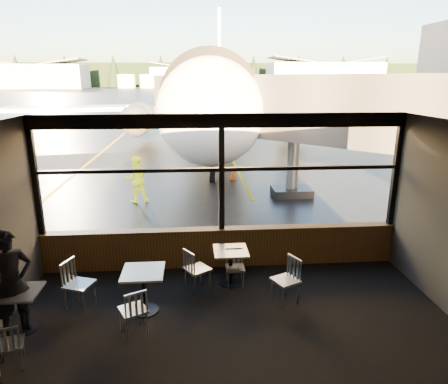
{
  "coord_description": "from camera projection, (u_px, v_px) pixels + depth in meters",
  "views": [
    {
      "loc": [
        -0.62,
        -8.46,
        4.21
      ],
      "look_at": [
        0.13,
        1.0,
        1.5
      ],
      "focal_mm": 32.0,
      "sensor_mm": 36.0,
      "label": 1
    }
  ],
  "objects": [
    {
      "name": "cafe_table_left",
      "position": [
        21.0,
        311.0,
        6.82
      ],
      "size": [
        0.68,
        0.68,
        0.75
      ],
      "primitive_type": null,
      "color": "gray",
      "rests_on": "carpet_floor"
    },
    {
      "name": "airliner",
      "position": [
        217.0,
        57.0,
        27.14
      ],
      "size": [
        33.28,
        38.87,
        11.17
      ],
      "primitive_type": null,
      "rotation": [
        0.0,
        0.0,
        -0.08
      ],
      "color": "white",
      "rests_on": "ground_plane"
    },
    {
      "name": "window_sill",
      "position": [
        222.0,
        248.0,
        9.19
      ],
      "size": [
        8.0,
        0.28,
        0.9
      ],
      "primitive_type": "cube",
      "color": "brown",
      "rests_on": "ground"
    },
    {
      "name": "chair_near_e",
      "position": [
        285.0,
        281.0,
        7.66
      ],
      "size": [
        0.68,
        0.68,
        0.93
      ],
      "primitive_type": null,
      "rotation": [
        0.0,
        0.0,
        2.02
      ],
      "color": "#B4B0A3",
      "rests_on": "carpet_floor"
    },
    {
      "name": "mullion_centre",
      "position": [
        222.0,
        174.0,
        8.71
      ],
      "size": [
        0.12,
        0.12,
        2.6
      ],
      "primitive_type": "cube",
      "color": "black",
      "rests_on": "ground"
    },
    {
      "name": "hangar_left",
      "position": [
        33.0,
        75.0,
        175.05
      ],
      "size": [
        45.0,
        18.0,
        11.0
      ],
      "primitive_type": null,
      "color": "silver",
      "rests_on": "ground_plane"
    },
    {
      "name": "window_header",
      "position": [
        221.0,
        121.0,
        8.39
      ],
      "size": [
        8.0,
        0.18,
        0.3
      ],
      "primitive_type": "cube",
      "color": "black",
      "rests_on": "ground"
    },
    {
      "name": "mullion_left",
      "position": [
        35.0,
        177.0,
        8.41
      ],
      "size": [
        0.12,
        0.12,
        2.6
      ],
      "primitive_type": "cube",
      "color": "black",
      "rests_on": "ground"
    },
    {
      "name": "window_transom",
      "position": [
        222.0,
        169.0,
        8.68
      ],
      "size": [
        8.0,
        0.1,
        0.08
      ],
      "primitive_type": "cube",
      "color": "black",
      "rests_on": "ground"
    },
    {
      "name": "cafe_table_mid",
      "position": [
        144.0,
        291.0,
        7.37
      ],
      "size": [
        0.75,
        0.75,
        0.83
      ],
      "primitive_type": null,
      "color": "#9E9A92",
      "rests_on": "carpet_floor"
    },
    {
      "name": "ground_crew",
      "position": [
        136.0,
        179.0,
        13.92
      ],
      "size": [
        0.91,
        0.78,
        1.63
      ],
      "primitive_type": "imported",
      "rotation": [
        0.0,
        0.0,
        3.37
      ],
      "color": "#BFF219",
      "rests_on": "ground_plane"
    },
    {
      "name": "hangar_mid",
      "position": [
        193.0,
        77.0,
        185.29
      ],
      "size": [
        38.0,
        15.0,
        10.0
      ],
      "primitive_type": null,
      "color": "silver",
      "rests_on": "ground_plane"
    },
    {
      "name": "fuel_tank_b",
      "position": [
        149.0,
        81.0,
        181.44
      ],
      "size": [
        8.0,
        8.0,
        6.0
      ],
      "primitive_type": "cylinder",
      "color": "silver",
      "rests_on": "ground_plane"
    },
    {
      "name": "fuel_tank_c",
      "position": [
        171.0,
        81.0,
        182.2
      ],
      "size": [
        8.0,
        8.0,
        6.0
      ],
      "primitive_type": "cylinder",
      "color": "silver",
      "rests_on": "ground_plane"
    },
    {
      "name": "mullion_right",
      "position": [
        396.0,
        171.0,
        9.01
      ],
      "size": [
        0.12,
        0.12,
        2.6
      ],
      "primitive_type": "cube",
      "color": "black",
      "rests_on": "ground"
    },
    {
      "name": "hangar_right",
      "position": [
        324.0,
        74.0,
        182.85
      ],
      "size": [
        50.0,
        20.0,
        12.0
      ],
      "primitive_type": null,
      "color": "silver",
      "rests_on": "ground_plane"
    },
    {
      "name": "ceiling",
      "position": [
        237.0,
        132.0,
        5.47
      ],
      "size": [
        8.0,
        6.0,
        0.04
      ],
      "primitive_type": "cube",
      "color": "#38332D",
      "rests_on": "ground"
    },
    {
      "name": "cone_nose",
      "position": [
        233.0,
        174.0,
        17.26
      ],
      "size": [
        0.31,
        0.31,
        0.43
      ],
      "primitive_type": "cone",
      "color": "red",
      "rests_on": "ground_plane"
    },
    {
      "name": "chair_near_n",
      "position": [
        235.0,
        268.0,
        8.3
      ],
      "size": [
        0.44,
        0.44,
        0.8
      ],
      "primitive_type": null,
      "rotation": [
        0.0,
        0.0,
        3.15
      ],
      "color": "#B1AC9F",
      "rests_on": "carpet_floor"
    },
    {
      "name": "chair_left_s",
      "position": [
        10.0,
        345.0,
        5.92
      ],
      "size": [
        0.54,
        0.54,
        0.8
      ],
      "primitive_type": null,
      "rotation": [
        0.0,
        0.0,
        0.28
      ],
      "color": "beige",
      "rests_on": "carpet_floor"
    },
    {
      "name": "cafe_table_near",
      "position": [
        231.0,
        267.0,
        8.39
      ],
      "size": [
        0.7,
        0.7,
        0.77
      ],
      "primitive_type": null,
      "color": "gray",
      "rests_on": "carpet_floor"
    },
    {
      "name": "carpet_floor",
      "position": [
        235.0,
        349.0,
        6.43
      ],
      "size": [
        8.0,
        6.0,
        0.01
      ],
      "primitive_type": "cube",
      "color": "black",
      "rests_on": "ground"
    },
    {
      "name": "chair_mid_w",
      "position": [
        79.0,
        285.0,
        7.46
      ],
      "size": [
        0.68,
        0.68,
        0.97
      ],
      "primitive_type": null,
      "rotation": [
        0.0,
        0.0,
        -1.92
      ],
      "color": "#B4AFA3",
      "rests_on": "carpet_floor"
    },
    {
      "name": "ground_plane",
      "position": [
        194.0,
        92.0,
        124.35
      ],
      "size": [
        520.0,
        520.0,
        0.0
      ],
      "primitive_type": "plane",
      "color": "black",
      "rests_on": "ground"
    },
    {
      "name": "fuel_tank_a",
      "position": [
        126.0,
        81.0,
        180.69
      ],
      "size": [
        8.0,
        8.0,
        6.0
      ],
      "primitive_type": "cylinder",
      "color": "silver",
      "rests_on": "ground_plane"
    },
    {
      "name": "passenger",
      "position": [
        12.0,
        283.0,
        6.63
      ],
      "size": [
        0.81,
        0.75,
        1.85
      ],
      "primitive_type": "imported",
      "rotation": [
        0.0,
        0.0,
        0.62
      ],
      "color": "black",
      "rests_on": "carpet_floor"
    },
    {
      "name": "jet_bridge",
      "position": [
        311.0,
        135.0,
        14.23
      ],
      "size": [
        8.53,
        10.42,
        4.55
      ],
      "primitive_type": null,
      "color": "#2C2C2F",
      "rests_on": "ground_plane"
    },
    {
      "name": "chair_near_w",
      "position": [
        197.0,
        270.0,
        8.11
      ],
      "size": [
        0.7,
        0.7,
        0.93
      ],
      "primitive_type": null,
      "rotation": [
        0.0,
        0.0,
        -0.98
      ],
      "color": "#BAB5A8",
      "rests_on": "carpet_floor"
    },
    {
      "name": "chair_mid_s",
      "position": [
        133.0,
        310.0,
        6.73
      ],
      "size": [
        0.64,
        0.64,
        0.88
      ],
      "primitive_type": null,
      "rotation": [
        0.0,
        0.0,
        0.46
      ],
      "color": "beige",
      "rests_on": "carpet_floor"
    },
    {
      "name": "treeline",
      "position": [
        192.0,
        75.0,
        208.98
      ],
      "size": [
        360.0,
        3.0,
        12.0
      ],
      "primitive_type": "cube",
      "color": "black",
      "rests_on": "ground_plane"
    }
  ]
}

